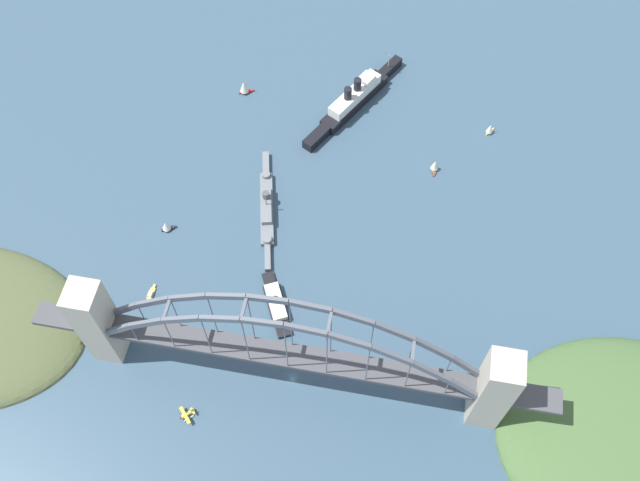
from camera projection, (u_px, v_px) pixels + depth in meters
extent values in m
plane|color=#385166|center=(292.00, 378.00, 363.21)|extent=(1400.00, 1400.00, 0.00)
cube|color=#BCB29E|center=(98.00, 322.00, 344.95)|extent=(15.21, 16.02, 63.21)
cube|color=#BCB29E|center=(493.00, 390.00, 327.28)|extent=(15.21, 16.02, 63.21)
cube|color=#47474C|center=(290.00, 356.00, 336.83)|extent=(176.48, 12.07, 2.40)
cube|color=#47474C|center=(60.00, 316.00, 347.47)|extent=(24.00, 12.07, 2.40)
cube|color=#47474C|center=(536.00, 398.00, 326.18)|extent=(24.00, 12.07, 2.40)
cube|color=slate|center=(116.00, 330.00, 334.39)|extent=(20.58, 1.80, 19.42)
cube|color=slate|center=(146.00, 323.00, 319.69)|extent=(20.28, 1.80, 15.88)
cube|color=slate|center=(181.00, 319.00, 308.23)|extent=(19.87, 1.80, 12.33)
cube|color=slate|center=(220.00, 319.00, 300.03)|extent=(19.35, 1.80, 8.75)
cube|color=slate|center=(262.00, 322.00, 295.08)|extent=(18.74, 1.80, 5.08)
cube|color=slate|center=(305.00, 330.00, 293.38)|extent=(18.74, 1.80, 5.08)
cube|color=slate|center=(349.00, 341.00, 294.94)|extent=(19.35, 1.80, 8.75)
cube|color=slate|center=(391.00, 355.00, 299.75)|extent=(19.87, 1.80, 12.33)
cube|color=slate|center=(431.00, 372.00, 307.81)|extent=(20.28, 1.80, 15.88)
cube|color=slate|center=(467.00, 391.00, 319.12)|extent=(20.58, 1.80, 19.42)
cube|color=slate|center=(123.00, 310.00, 339.90)|extent=(20.58, 1.80, 19.42)
cube|color=slate|center=(153.00, 302.00, 325.19)|extent=(20.28, 1.80, 15.88)
cube|color=slate|center=(188.00, 297.00, 313.74)|extent=(19.87, 1.80, 12.33)
cube|color=slate|center=(227.00, 296.00, 305.54)|extent=(19.35, 1.80, 8.75)
cube|color=slate|center=(268.00, 299.00, 300.59)|extent=(18.74, 1.80, 5.08)
cube|color=slate|center=(310.00, 306.00, 298.89)|extent=(18.74, 1.80, 5.08)
cube|color=slate|center=(353.00, 317.00, 300.45)|extent=(19.35, 1.80, 8.75)
cube|color=slate|center=(394.00, 332.00, 305.26)|extent=(19.87, 1.80, 12.33)
cube|color=slate|center=(433.00, 349.00, 313.32)|extent=(20.28, 1.80, 15.88)
cube|color=slate|center=(469.00, 368.00, 324.63)|extent=(20.58, 1.80, 19.42)
cube|color=slate|center=(105.00, 324.00, 345.31)|extent=(1.40, 10.87, 1.40)
cube|color=slate|center=(167.00, 309.00, 315.90)|extent=(1.40, 10.87, 1.40)
cube|color=slate|center=(244.00, 308.00, 299.50)|extent=(1.40, 10.87, 1.40)
cube|color=slate|center=(329.00, 322.00, 296.10)|extent=(1.40, 10.87, 1.40)
cube|color=slate|center=(413.00, 351.00, 305.72)|extent=(1.40, 10.87, 1.40)
cube|color=slate|center=(485.00, 389.00, 328.34)|extent=(1.40, 10.87, 1.40)
cylinder|color=slate|center=(134.00, 333.00, 333.03)|extent=(0.56, 0.56, 15.88)
cylinder|color=slate|center=(141.00, 312.00, 338.54)|extent=(0.56, 0.56, 15.88)
cylinder|color=slate|center=(169.00, 334.00, 325.64)|extent=(0.56, 0.56, 29.16)
cylinder|color=slate|center=(176.00, 313.00, 331.15)|extent=(0.56, 0.56, 29.16)
cylinder|color=slate|center=(206.00, 336.00, 319.88)|extent=(0.56, 0.56, 38.64)
cylinder|color=slate|center=(213.00, 315.00, 325.39)|extent=(0.56, 0.56, 38.64)
cylinder|color=slate|center=(246.00, 341.00, 315.74)|extent=(0.56, 0.56, 44.34)
cylinder|color=slate|center=(251.00, 319.00, 321.25)|extent=(0.56, 0.56, 44.34)
cylinder|color=slate|center=(286.00, 347.00, 313.23)|extent=(0.56, 0.56, 46.23)
cylinder|color=slate|center=(291.00, 324.00, 318.74)|extent=(0.56, 0.56, 46.23)
cylinder|color=slate|center=(327.00, 354.00, 312.35)|extent=(0.56, 0.56, 44.34)
cylinder|color=slate|center=(331.00, 332.00, 317.86)|extent=(0.56, 0.56, 44.34)
cylinder|color=slate|center=(368.00, 364.00, 313.09)|extent=(0.56, 0.56, 38.64)
cylinder|color=slate|center=(371.00, 341.00, 318.60)|extent=(0.56, 0.56, 38.64)
cylinder|color=slate|center=(408.00, 375.00, 315.46)|extent=(0.56, 0.56, 29.16)
cylinder|color=slate|center=(411.00, 352.00, 320.97)|extent=(0.56, 0.56, 29.16)
cylinder|color=slate|center=(447.00, 387.00, 319.45)|extent=(0.56, 0.56, 15.88)
cylinder|color=slate|center=(449.00, 364.00, 324.96)|extent=(0.56, 0.56, 15.88)
ellipsoid|color=#476638|center=(639.00, 447.00, 345.09)|extent=(140.51, 114.55, 29.33)
cube|color=black|center=(354.00, 102.00, 455.80)|extent=(37.46, 55.55, 6.35)
cube|color=black|center=(390.00, 68.00, 471.08)|extent=(14.51, 19.65, 6.35)
cube|color=black|center=(316.00, 138.00, 440.52)|extent=(15.54, 20.22, 6.35)
cube|color=white|center=(355.00, 95.00, 450.19)|extent=(29.03, 42.18, 6.73)
cube|color=white|center=(367.00, 78.00, 450.66)|extent=(11.65, 12.22, 3.20)
cylinder|color=black|center=(357.00, 84.00, 444.63)|extent=(4.82, 4.82, 8.26)
cylinder|color=black|center=(348.00, 93.00, 440.76)|extent=(4.82, 4.82, 8.26)
cylinder|color=tan|center=(389.00, 61.00, 463.11)|extent=(0.50, 0.50, 10.00)
cube|color=slate|center=(267.00, 209.00, 414.95)|extent=(18.55, 49.84, 3.33)
cube|color=slate|center=(268.00, 258.00, 397.97)|extent=(7.01, 16.81, 3.33)
cube|color=slate|center=(266.00, 164.00, 431.92)|extent=(7.65, 16.96, 3.33)
cube|color=slate|center=(266.00, 206.00, 412.14)|extent=(11.40, 25.43, 3.21)
cylinder|color=slate|center=(267.00, 240.00, 400.91)|extent=(5.10, 5.10, 2.20)
cylinder|color=slate|center=(266.00, 175.00, 424.25)|extent=(5.10, 5.10, 2.20)
cylinder|color=slate|center=(266.00, 199.00, 406.48)|extent=(0.60, 0.60, 10.00)
cylinder|color=#4C4C51|center=(266.00, 195.00, 411.43)|extent=(4.01, 4.01, 4.40)
cube|color=black|center=(276.00, 304.00, 383.79)|extent=(18.81, 25.43, 2.06)
cube|color=black|center=(269.00, 279.00, 391.66)|extent=(9.26, 9.97, 2.06)
cube|color=black|center=(283.00, 330.00, 375.92)|extent=(10.41, 10.54, 2.06)
cube|color=beige|center=(276.00, 302.00, 381.47)|extent=(16.69, 23.04, 3.36)
cylinder|color=black|center=(276.00, 300.00, 379.00)|extent=(3.65, 3.65, 2.40)
cylinder|color=#B7B7B2|center=(189.00, 418.00, 352.05)|extent=(4.53, 4.29, 0.90)
cylinder|color=#B7B7B2|center=(186.00, 413.00, 353.37)|extent=(4.53, 4.29, 0.90)
cylinder|color=maroon|center=(189.00, 418.00, 351.22)|extent=(0.14, 0.14, 1.02)
cylinder|color=maroon|center=(186.00, 413.00, 352.55)|extent=(0.14, 0.14, 1.02)
ellipsoid|color=gold|center=(187.00, 414.00, 350.86)|extent=(6.39, 6.06, 1.38)
cylinder|color=maroon|center=(181.00, 418.00, 349.93)|extent=(1.48, 1.51, 1.31)
cube|color=gold|center=(185.00, 415.00, 350.10)|extent=(7.87, 8.30, 0.20)
cube|color=gold|center=(193.00, 411.00, 351.65)|extent=(3.32, 3.46, 0.12)
cube|color=maroon|center=(192.00, 410.00, 350.53)|extent=(0.89, 0.84, 1.50)
cube|color=gold|center=(151.00, 294.00, 387.66)|extent=(3.34, 7.17, 1.00)
cube|color=gold|center=(154.00, 286.00, 389.98)|extent=(1.72, 2.44, 1.00)
cube|color=gold|center=(148.00, 301.00, 385.34)|extent=(2.03, 2.46, 1.00)
cube|color=beige|center=(150.00, 294.00, 386.27)|extent=(2.51, 3.65, 1.23)
cube|color=#B2231E|center=(247.00, 92.00, 463.87)|extent=(6.68, 5.06, 0.97)
cube|color=#B2231E|center=(253.00, 90.00, 464.41)|extent=(2.36, 1.98, 0.97)
cube|color=#B2231E|center=(240.00, 93.00, 463.33)|extent=(2.47, 2.20, 0.97)
cylinder|color=tan|center=(247.00, 85.00, 459.01)|extent=(0.16, 0.16, 10.53)
cone|color=silver|center=(244.00, 86.00, 459.23)|extent=(7.44, 7.44, 8.42)
cube|color=brown|center=(434.00, 170.00, 430.74)|extent=(2.74, 5.37, 1.08)
cube|color=brown|center=(434.00, 175.00, 428.96)|extent=(1.19, 1.81, 1.08)
cube|color=brown|center=(434.00, 166.00, 432.52)|extent=(1.40, 1.82, 1.08)
cylinder|color=tan|center=(435.00, 166.00, 426.32)|extent=(0.16, 0.16, 8.72)
cone|color=silver|center=(435.00, 165.00, 427.47)|extent=(5.10, 5.10, 6.97)
cube|color=gold|center=(490.00, 132.00, 446.52)|extent=(4.43, 4.97, 0.96)
cube|color=gold|center=(493.00, 129.00, 447.60)|extent=(1.68, 1.80, 0.96)
cube|color=gold|center=(487.00, 134.00, 445.43)|extent=(1.83, 1.92, 0.96)
cylinder|color=tan|center=(492.00, 127.00, 442.86)|extent=(0.16, 0.16, 7.88)
cone|color=silver|center=(490.00, 128.00, 442.72)|extent=(5.88, 5.88, 6.30)
cube|color=black|center=(169.00, 229.00, 409.27)|extent=(5.80, 4.61, 1.08)
cube|color=black|center=(175.00, 227.00, 409.84)|extent=(2.06, 1.78, 1.08)
cube|color=black|center=(163.00, 230.00, 408.70)|extent=(2.17, 1.96, 1.08)
cylinder|color=tan|center=(168.00, 224.00, 405.76)|extent=(0.16, 0.16, 7.29)
cone|color=white|center=(166.00, 226.00, 405.82)|extent=(6.61, 6.61, 5.83)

